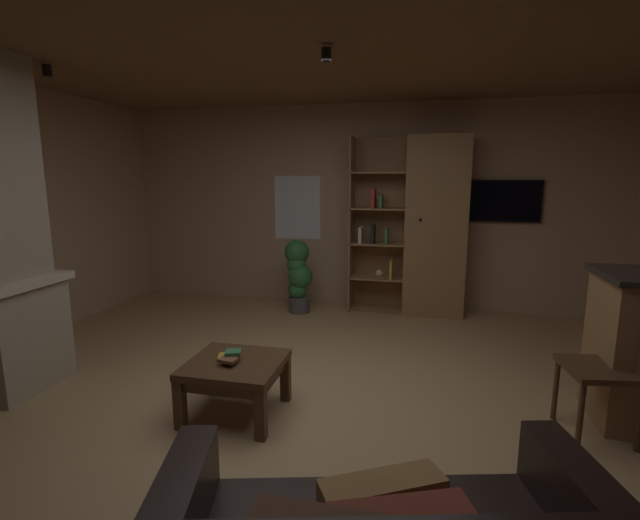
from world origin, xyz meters
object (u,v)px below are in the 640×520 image
(table_book_1, at_px, (228,360))
(potted_floor_plant, at_px, (298,273))
(wall_mounted_tv, at_px, (502,201))
(dining_chair, at_px, (614,360))
(bookshelf_cabinet, at_px, (428,228))
(table_book_2, at_px, (233,352))
(coffee_table, at_px, (235,372))
(table_book_0, at_px, (227,357))

(table_book_1, relative_size, potted_floor_plant, 0.13)
(potted_floor_plant, distance_m, wall_mounted_tv, 2.63)
(table_book_1, relative_size, dining_chair, 0.13)
(bookshelf_cabinet, xyz_separation_m, table_book_1, (-1.33, -2.91, -0.64))
(potted_floor_plant, bearing_deg, bookshelf_cabinet, 10.82)
(bookshelf_cabinet, bearing_deg, table_book_1, -114.60)
(table_book_1, bearing_deg, bookshelf_cabinet, 65.40)
(table_book_2, xyz_separation_m, potted_floor_plant, (-0.23, 2.53, 0.03))
(bookshelf_cabinet, distance_m, coffee_table, 3.22)
(bookshelf_cabinet, height_order, potted_floor_plant, bookshelf_cabinet)
(table_book_2, height_order, potted_floor_plant, potted_floor_plant)
(dining_chair, bearing_deg, table_book_2, -173.47)
(coffee_table, height_order, potted_floor_plant, potted_floor_plant)
(table_book_1, distance_m, table_book_2, 0.09)
(bookshelf_cabinet, xyz_separation_m, table_book_2, (-1.33, -2.83, -0.61))
(table_book_0, height_order, table_book_2, table_book_2)
(table_book_1, height_order, wall_mounted_tv, wall_mounted_tv)
(coffee_table, height_order, wall_mounted_tv, wall_mounted_tv)
(coffee_table, height_order, table_book_1, table_book_1)
(bookshelf_cabinet, relative_size, wall_mounted_tv, 2.42)
(table_book_1, distance_m, wall_mounted_tv, 3.94)
(coffee_table, relative_size, potted_floor_plant, 0.72)
(table_book_0, bearing_deg, wall_mounted_tv, 53.24)
(bookshelf_cabinet, bearing_deg, wall_mounted_tv, 13.71)
(table_book_1, relative_size, table_book_2, 1.11)
(table_book_1, height_order, potted_floor_plant, potted_floor_plant)
(coffee_table, height_order, dining_chair, dining_chair)
(table_book_0, bearing_deg, dining_chair, 5.81)
(bookshelf_cabinet, relative_size, dining_chair, 2.36)
(dining_chair, bearing_deg, wall_mounted_tv, 96.75)
(table_book_2, xyz_separation_m, dining_chair, (2.52, 0.29, 0.06))
(table_book_0, xyz_separation_m, wall_mounted_tv, (2.25, 3.02, 0.99))
(wall_mounted_tv, bearing_deg, coffee_table, -125.62)
(table_book_0, height_order, potted_floor_plant, potted_floor_plant)
(table_book_0, relative_size, dining_chair, 0.14)
(potted_floor_plant, xyz_separation_m, wall_mounted_tv, (2.42, 0.51, 0.90))
(table_book_1, distance_m, potted_floor_plant, 2.63)
(dining_chair, relative_size, potted_floor_plant, 1.00)
(table_book_2, relative_size, wall_mounted_tv, 0.12)
(bookshelf_cabinet, xyz_separation_m, coffee_table, (-1.32, -2.83, -0.76))
(bookshelf_cabinet, xyz_separation_m, dining_chair, (1.19, -2.54, -0.55))
(table_book_2, bearing_deg, dining_chair, 6.53)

